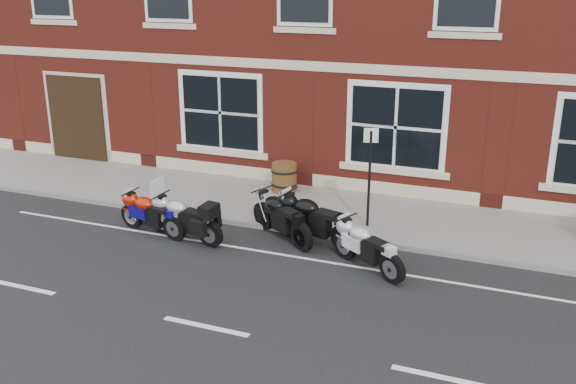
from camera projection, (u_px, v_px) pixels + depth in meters
name	position (u px, v px, depth m)	size (l,w,h in m)	color
ground	(274.00, 258.00, 13.50)	(80.00, 80.00, 0.00)	black
sidewalk	(320.00, 209.00, 16.13)	(30.00, 3.00, 0.12)	slate
kerb	(298.00, 231.00, 14.74)	(30.00, 0.16, 0.12)	slate
moto_touring_silver	(184.00, 216.00, 14.29)	(2.03, 0.61, 1.35)	black
moto_sport_red	(152.00, 213.00, 14.63)	(1.92, 0.54, 0.87)	black
moto_sport_black	(315.00, 219.00, 14.01)	(2.24, 0.80, 1.03)	black
moto_sport_silver	(368.00, 246.00, 12.81)	(1.75, 1.20, 0.90)	black
moto_naked_black	(282.00, 215.00, 14.31)	(1.87, 1.30, 0.97)	black
barrel_planter	(284.00, 177.00, 17.16)	(0.70, 0.70, 0.78)	#533B16
parking_sign	(370.00, 170.00, 14.47)	(0.32, 0.11, 2.32)	black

